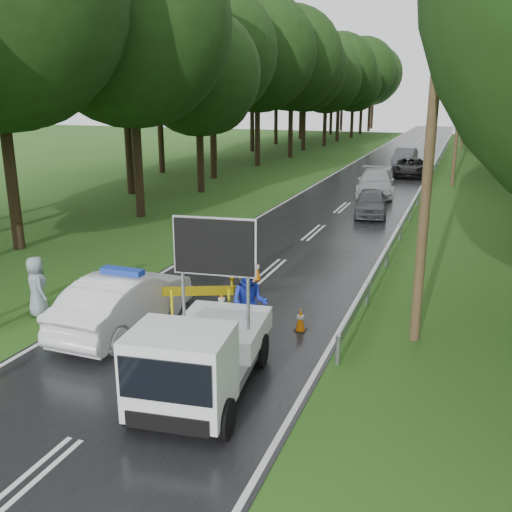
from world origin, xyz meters
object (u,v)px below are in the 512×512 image
at_px(queue_car_second, 376,182).
at_px(queue_car_third, 410,167).
at_px(police_sedan, 124,302).
at_px(queue_car_first, 371,202).
at_px(queue_car_fourth, 405,157).
at_px(officer, 236,260).
at_px(barrier, 200,296).
at_px(work_truck, 200,355).
at_px(civilian, 249,304).

distance_m(queue_car_second, queue_car_third, 9.02).
bearing_deg(police_sedan, queue_car_third, -96.55).
height_order(queue_car_first, queue_car_fourth, queue_car_fourth).
height_order(officer, queue_car_third, officer).
bearing_deg(queue_car_second, barrier, -100.44).
relative_size(work_truck, officer, 2.50).
distance_m(civilian, queue_car_fourth, 37.04).
xyz_separation_m(officer, queue_car_first, (2.16, 12.48, -0.25)).
bearing_deg(work_truck, civilian, 84.31).
height_order(police_sedan, queue_car_third, police_sedan).
relative_size(queue_car_first, queue_car_fourth, 0.86).
relative_size(police_sedan, queue_car_second, 0.88).
relative_size(work_truck, barrier, 1.89).
relative_size(officer, queue_car_first, 0.47).
bearing_deg(civilian, barrier, 152.82).
height_order(officer, queue_car_first, officer).
bearing_deg(queue_car_third, queue_car_first, -94.02).
relative_size(queue_car_second, queue_car_third, 1.09).
bearing_deg(barrier, police_sedan, -173.49).
relative_size(police_sedan, work_truck, 1.01).
xyz_separation_m(civilian, queue_car_third, (0.76, 31.04, -0.30)).
bearing_deg(officer, queue_car_first, -117.32).
bearing_deg(work_truck, officer, 99.09).
bearing_deg(queue_car_third, barrier, -96.76).
distance_m(queue_car_second, queue_car_fourth, 14.94).
bearing_deg(queue_car_fourth, officer, -90.40).
relative_size(police_sedan, queue_car_first, 1.19).
distance_m(barrier, officer, 3.13).
height_order(work_truck, barrier, work_truck).
bearing_deg(officer, queue_car_third, -112.89).
height_order(barrier, queue_car_first, queue_car_first).
bearing_deg(queue_car_first, police_sedan, -109.94).
distance_m(civilian, queue_car_third, 31.05).
distance_m(queue_car_first, queue_car_third, 14.95).
bearing_deg(queue_car_second, civilian, -96.32).
bearing_deg(officer, civilian, 99.16).
distance_m(police_sedan, queue_car_first, 16.94).
xyz_separation_m(queue_car_first, queue_car_second, (-0.71, 6.00, 0.10)).
bearing_deg(queue_car_first, officer, -107.52).
relative_size(police_sedan, barrier, 1.91).
bearing_deg(queue_car_fourth, barrier, -89.78).
bearing_deg(queue_car_first, queue_car_fourth, 84.00).
height_order(barrier, queue_car_fourth, queue_car_fourth).
height_order(work_truck, officer, work_truck).
relative_size(work_truck, queue_car_first, 1.17).
distance_m(civilian, queue_car_second, 22.10).
height_order(work_truck, queue_car_third, work_truck).
distance_m(barrier, queue_car_fourth, 36.56).
bearing_deg(queue_car_first, queue_car_third, 80.67).
xyz_separation_m(queue_car_first, queue_car_third, (0.42, 14.94, 0.01)).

